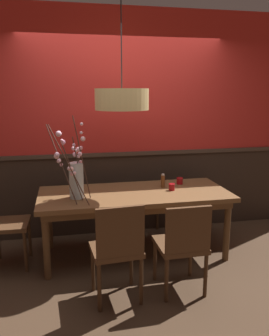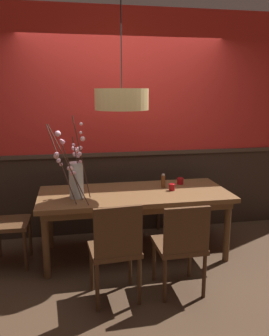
% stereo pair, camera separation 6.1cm
% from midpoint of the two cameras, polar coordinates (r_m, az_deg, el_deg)
% --- Properties ---
extents(ground_plane, '(24.00, 24.00, 0.00)m').
position_cam_midpoint_polar(ground_plane, '(4.12, 0.44, -14.01)').
color(ground_plane, '#422D1E').
extents(back_wall, '(5.59, 0.14, 2.84)m').
position_cam_midpoint_polar(back_wall, '(4.43, -1.40, 7.02)').
color(back_wall, '#2D2119').
rests_on(back_wall, ground).
extents(dining_table, '(2.11, 0.90, 0.74)m').
position_cam_midpoint_polar(dining_table, '(3.86, 0.45, -5.18)').
color(dining_table, brown).
rests_on(dining_table, ground).
extents(chair_far_side_right, '(0.40, 0.41, 0.92)m').
position_cam_midpoint_polar(chair_far_side_right, '(4.79, 1.70, -3.50)').
color(chair_far_side_right, '#4C301C').
rests_on(chair_far_side_right, ground).
extents(chair_near_side_left, '(0.46, 0.42, 0.93)m').
position_cam_midpoint_polar(chair_near_side_left, '(3.05, -2.52, -12.94)').
color(chair_near_side_left, '#4C301C').
rests_on(chair_near_side_left, ground).
extents(chair_head_west_end, '(0.41, 0.43, 0.90)m').
position_cam_midpoint_polar(chair_head_west_end, '(3.92, -20.62, -8.02)').
color(chair_head_west_end, '#4C301C').
rests_on(chair_head_west_end, ground).
extents(chair_near_side_right, '(0.44, 0.44, 0.88)m').
position_cam_midpoint_polar(chair_near_side_right, '(3.22, 8.36, -12.25)').
color(chair_near_side_right, '#4C301C').
rests_on(chair_near_side_right, ground).
extents(vase_with_blossoms, '(0.43, 0.52, 0.87)m').
position_cam_midpoint_polar(vase_with_blossoms, '(3.62, -9.35, -1.55)').
color(vase_with_blossoms, silver).
rests_on(vase_with_blossoms, dining_table).
extents(candle_holder_nearer_center, '(0.07, 0.07, 0.08)m').
position_cam_midpoint_polar(candle_holder_nearer_center, '(3.92, 6.69, -3.17)').
color(candle_holder_nearer_center, '#9E0F14').
rests_on(candle_holder_nearer_center, dining_table).
extents(candle_holder_nearer_edge, '(0.08, 0.08, 0.08)m').
position_cam_midpoint_polar(candle_holder_nearer_edge, '(4.19, 8.02, -2.15)').
color(candle_holder_nearer_edge, '#9E0F14').
rests_on(candle_holder_nearer_edge, dining_table).
extents(condiment_bottle, '(0.05, 0.05, 0.16)m').
position_cam_midpoint_polar(condiment_bottle, '(4.02, 5.22, -2.18)').
color(condiment_bottle, brown).
rests_on(condiment_bottle, dining_table).
extents(pendant_lamp, '(0.55, 0.55, 1.18)m').
position_cam_midpoint_polar(pendant_lamp, '(3.59, -1.66, 11.35)').
color(pendant_lamp, tan).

